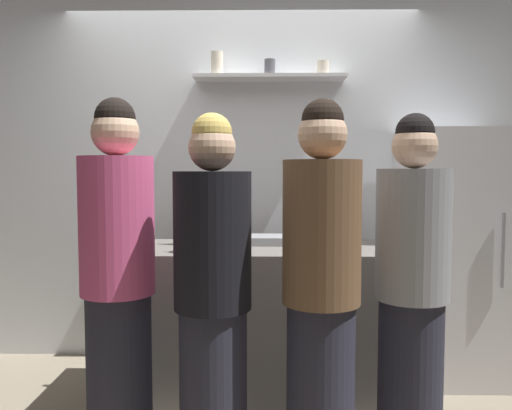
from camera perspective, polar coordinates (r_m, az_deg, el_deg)
name	(u,v)px	position (r m, az deg, el deg)	size (l,w,h in m)	color
back_wall_assembly	(242,179)	(3.83, -1.52, 2.89)	(4.80, 0.32, 2.60)	white
refrigerator	(452,254)	(3.69, 20.62, -5.07)	(0.65, 0.67, 1.62)	white
counter	(256,322)	(3.21, 0.00, -12.65)	(1.68, 0.69, 0.91)	#66605B
baking_pan	(274,240)	(3.24, 2.01, -3.82)	(0.34, 0.24, 0.05)	gray
utensil_holder	(187,243)	(2.93, -7.59, -4.10)	(0.10, 0.10, 0.21)	#B2B2B7
wine_bottle_amber_glass	(139,227)	(3.22, -12.69, -2.36)	(0.07, 0.07, 0.30)	#472814
wine_bottle_green_glass	(183,228)	(3.23, -7.95, -2.49)	(0.06, 0.06, 0.28)	#19471E
wine_bottle_dark_glass	(240,232)	(2.81, -1.73, -3.00)	(0.08, 0.08, 0.31)	black
water_bottle_plastic	(328,236)	(2.94, 7.89, -3.37)	(0.09, 0.09, 0.20)	silver
person_pink_top	(118,284)	(2.52, -14.84, -8.36)	(0.34, 0.34, 1.69)	#262633
person_brown_jacket	(321,294)	(2.32, 7.13, -9.60)	(0.34, 0.34, 1.67)	#262633
person_grey_hoodie	(412,291)	(2.57, 16.65, -9.03)	(0.34, 0.34, 1.63)	#262633
person_blonde	(213,301)	(2.34, -4.74, -10.37)	(0.34, 0.34, 1.61)	#262633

